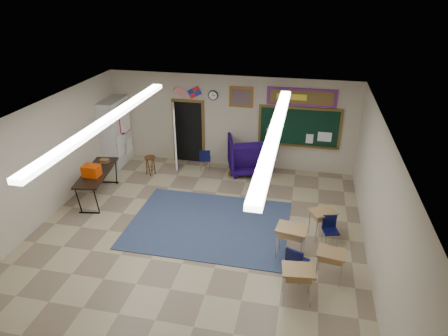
% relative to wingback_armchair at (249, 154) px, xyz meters
% --- Properties ---
extents(floor, '(9.00, 9.00, 0.00)m').
position_rel_wingback_armchair_xyz_m(floor, '(-0.70, -4.10, -0.59)').
color(floor, tan).
rests_on(floor, ground).
extents(back_wall, '(8.00, 0.04, 3.00)m').
position_rel_wingback_armchair_xyz_m(back_wall, '(-0.70, 0.40, 0.91)').
color(back_wall, '#AEA48D').
rests_on(back_wall, floor).
extents(left_wall, '(0.04, 9.00, 3.00)m').
position_rel_wingback_armchair_xyz_m(left_wall, '(-4.70, -4.10, 0.91)').
color(left_wall, '#AEA48D').
rests_on(left_wall, floor).
extents(right_wall, '(0.04, 9.00, 3.00)m').
position_rel_wingback_armchair_xyz_m(right_wall, '(3.30, -4.10, 0.91)').
color(right_wall, '#AEA48D').
rests_on(right_wall, floor).
extents(ceiling, '(8.00, 9.00, 0.04)m').
position_rel_wingback_armchair_xyz_m(ceiling, '(-0.70, -4.10, 2.41)').
color(ceiling, silver).
rests_on(ceiling, back_wall).
extents(area_rug, '(4.00, 3.00, 0.02)m').
position_rel_wingback_armchair_xyz_m(area_rug, '(-0.50, -3.30, -0.58)').
color(area_rug, '#2F3C59').
rests_on(area_rug, floor).
extents(fluorescent_strips, '(3.86, 6.00, 0.10)m').
position_rel_wingback_armchair_xyz_m(fluorescent_strips, '(-0.70, -4.10, 2.35)').
color(fluorescent_strips, white).
rests_on(fluorescent_strips, ceiling).
extents(doorway, '(1.10, 0.89, 2.16)m').
position_rel_wingback_armchair_xyz_m(doorway, '(-2.20, 0.25, 0.47)').
color(doorway, black).
rests_on(doorway, back_wall).
extents(chalkboard, '(2.55, 0.14, 1.30)m').
position_rel_wingback_armchair_xyz_m(chalkboard, '(1.50, 0.36, 0.87)').
color(chalkboard, brown).
rests_on(chalkboard, back_wall).
extents(bulletin_board, '(2.10, 0.05, 0.55)m').
position_rel_wingback_armchair_xyz_m(bulletin_board, '(1.50, 0.36, 1.86)').
color(bulletin_board, red).
rests_on(bulletin_board, back_wall).
extents(framed_art_print, '(0.75, 0.05, 0.65)m').
position_rel_wingback_armchair_xyz_m(framed_art_print, '(-0.35, 0.36, 1.76)').
color(framed_art_print, '#955B1C').
rests_on(framed_art_print, back_wall).
extents(wall_clock, '(0.32, 0.05, 0.32)m').
position_rel_wingback_armchair_xyz_m(wall_clock, '(-1.25, 0.36, 1.76)').
color(wall_clock, black).
rests_on(wall_clock, back_wall).
extents(wall_flags, '(1.16, 0.06, 0.70)m').
position_rel_wingback_armchair_xyz_m(wall_flags, '(-2.10, 0.34, 1.89)').
color(wall_flags, red).
rests_on(wall_flags, back_wall).
extents(storage_cabinet, '(0.59, 1.25, 2.20)m').
position_rel_wingback_armchair_xyz_m(storage_cabinet, '(-4.41, -0.25, 0.51)').
color(storage_cabinet, beige).
rests_on(storage_cabinet, floor).
extents(wingback_armchair, '(1.59, 1.61, 1.18)m').
position_rel_wingback_armchair_xyz_m(wingback_armchair, '(0.00, 0.00, 0.00)').
color(wingback_armchair, '#140539').
rests_on(wingback_armchair, floor).
extents(student_chair_reading, '(0.45, 0.45, 0.76)m').
position_rel_wingback_armchair_xyz_m(student_chair_reading, '(-1.40, -0.22, -0.21)').
color(student_chair_reading, black).
rests_on(student_chair_reading, floor).
extents(student_chair_desk_a, '(0.54, 0.54, 0.83)m').
position_rel_wingback_armchair_xyz_m(student_chair_desk_a, '(1.77, -4.88, -0.18)').
color(student_chair_desk_a, black).
rests_on(student_chair_desk_a, floor).
extents(student_chair_desk_b, '(0.44, 0.44, 0.72)m').
position_rel_wingback_armchair_xyz_m(student_chair_desk_b, '(2.48, -3.53, -0.23)').
color(student_chair_desk_b, black).
rests_on(student_chair_desk_b, floor).
extents(student_desk_front_left, '(0.72, 0.59, 0.79)m').
position_rel_wingback_armchair_xyz_m(student_desk_front_left, '(1.60, -4.20, -0.15)').
color(student_desk_front_left, '#9A7548').
rests_on(student_desk_front_left, floor).
extents(student_desk_front_right, '(0.73, 0.67, 0.70)m').
position_rel_wingback_armchair_xyz_m(student_desk_front_right, '(2.29, -3.20, -0.20)').
color(student_desk_front_right, '#9A7548').
rests_on(student_desk_front_right, floor).
extents(student_desk_back_left, '(0.67, 0.53, 0.74)m').
position_rel_wingback_armchair_xyz_m(student_desk_back_left, '(1.81, -5.49, -0.18)').
color(student_desk_back_left, '#9A7548').
rests_on(student_desk_back_left, floor).
extents(student_desk_back_right, '(0.64, 0.51, 0.70)m').
position_rel_wingback_armchair_xyz_m(student_desk_back_right, '(2.44, -4.76, -0.20)').
color(student_desk_back_right, '#9A7548').
rests_on(student_desk_back_right, floor).
extents(folding_table, '(0.97, 2.07, 1.13)m').
position_rel_wingback_armchair_xyz_m(folding_table, '(-3.90, -2.60, -0.14)').
color(folding_table, black).
rests_on(folding_table, floor).
extents(wooden_stool, '(0.34, 0.34, 0.61)m').
position_rel_wingback_armchair_xyz_m(wooden_stool, '(-3.02, -0.89, -0.28)').
color(wooden_stool, '#523118').
rests_on(wooden_stool, floor).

